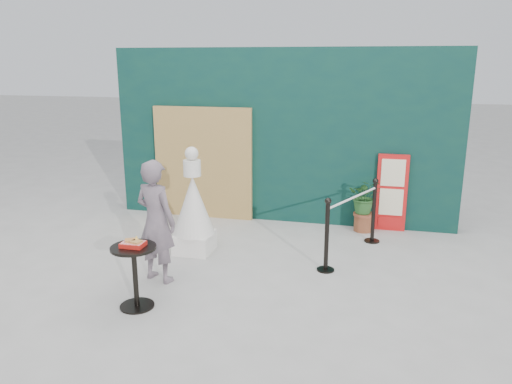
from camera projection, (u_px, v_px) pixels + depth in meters
name	position (u px, v px, depth m)	size (l,w,h in m)	color
ground	(233.00, 295.00, 6.12)	(60.00, 60.00, 0.00)	#ADAAA5
back_wall	(282.00, 136.00, 8.69)	(6.00, 0.30, 3.00)	#092B29
bamboo_fence	(203.00, 163.00, 8.94)	(1.80, 0.08, 2.00)	tan
woman	(156.00, 221.00, 6.35)	(0.58, 0.38, 1.60)	slate
menu_board	(392.00, 193.00, 8.29)	(0.50, 0.07, 1.30)	red
statue	(193.00, 210.00, 7.35)	(0.62, 0.62, 1.59)	white
cafe_table	(135.00, 267.00, 5.70)	(0.52, 0.52, 0.75)	black
food_basket	(133.00, 243.00, 5.63)	(0.26, 0.19, 0.11)	red
planter	(365.00, 201.00, 8.29)	(0.53, 0.46, 0.89)	brown
stanchion_barrier	(352.00, 223.00, 7.25)	(0.84, 1.54, 1.03)	black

